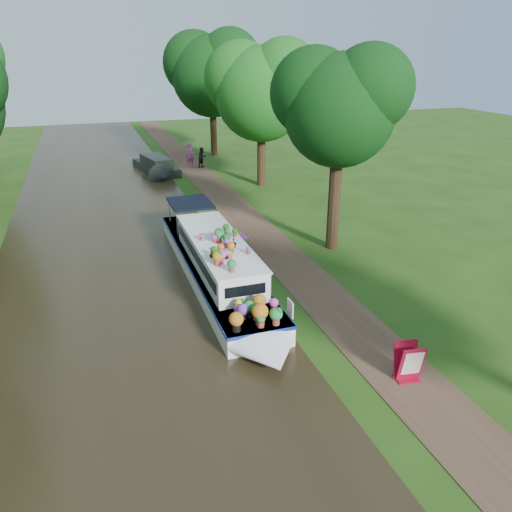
# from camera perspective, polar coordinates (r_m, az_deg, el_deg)

# --- Properties ---
(ground) EXTENTS (100.00, 100.00, 0.00)m
(ground) POSITION_cam_1_polar(r_m,az_deg,el_deg) (19.89, 2.69, -3.32)
(ground) COLOR #214411
(ground) RESTS_ON ground
(canal_water) EXTENTS (10.00, 100.00, 0.02)m
(canal_water) POSITION_cam_1_polar(r_m,az_deg,el_deg) (18.76, -14.74, -5.79)
(canal_water) COLOR black
(canal_water) RESTS_ON ground
(towpath) EXTENTS (2.20, 100.00, 0.03)m
(towpath) POSITION_cam_1_polar(r_m,az_deg,el_deg) (20.32, 5.85, -2.79)
(towpath) COLOR #4D3424
(towpath) RESTS_ON ground
(plant_boat) EXTENTS (2.29, 13.52, 2.25)m
(plant_boat) POSITION_cam_1_polar(r_m,az_deg,el_deg) (19.62, -4.28, -1.01)
(plant_boat) COLOR white
(plant_boat) RESTS_ON canal_water
(tree_near_overhang) EXTENTS (5.52, 5.28, 8.99)m
(tree_near_overhang) POSITION_cam_1_polar(r_m,az_deg,el_deg) (22.35, 9.50, 16.98)
(tree_near_overhang) COLOR black
(tree_near_overhang) RESTS_ON ground
(tree_near_mid) EXTENTS (6.90, 6.60, 9.40)m
(tree_near_mid) POSITION_cam_1_polar(r_m,az_deg,el_deg) (33.65, 0.57, 18.83)
(tree_near_mid) COLOR black
(tree_near_mid) RESTS_ON ground
(tree_near_far) EXTENTS (7.59, 7.26, 10.30)m
(tree_near_far) POSITION_cam_1_polar(r_m,az_deg,el_deg) (44.02, -5.15, 20.47)
(tree_near_far) COLOR black
(tree_near_far) RESTS_ON ground
(second_boat) EXTENTS (2.96, 6.63, 1.23)m
(second_boat) POSITION_cam_1_polar(r_m,az_deg,el_deg) (38.72, -11.29, 10.04)
(second_boat) COLOR black
(second_boat) RESTS_ON canal_water
(sandwich_board) EXTENTS (0.74, 0.66, 1.13)m
(sandwich_board) POSITION_cam_1_polar(r_m,az_deg,el_deg) (14.92, 17.05, -11.69)
(sandwich_board) COLOR #A40B28
(sandwich_board) RESTS_ON towpath
(pedestrian_pink) EXTENTS (0.72, 0.51, 1.88)m
(pedestrian_pink) POSITION_cam_1_polar(r_m,az_deg,el_deg) (40.09, -7.52, 11.39)
(pedestrian_pink) COLOR #E05C8A
(pedestrian_pink) RESTS_ON towpath
(pedestrian_dark) EXTENTS (0.95, 0.90, 1.55)m
(pedestrian_dark) POSITION_cam_1_polar(r_m,az_deg,el_deg) (39.82, -6.16, 11.14)
(pedestrian_dark) COLOR black
(pedestrian_dark) RESTS_ON towpath
(verge_plant) EXTENTS (0.42, 0.37, 0.43)m
(verge_plant) POSITION_cam_1_polar(r_m,az_deg,el_deg) (21.32, -0.75, -0.80)
(verge_plant) COLOR #2B6B20
(verge_plant) RESTS_ON ground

